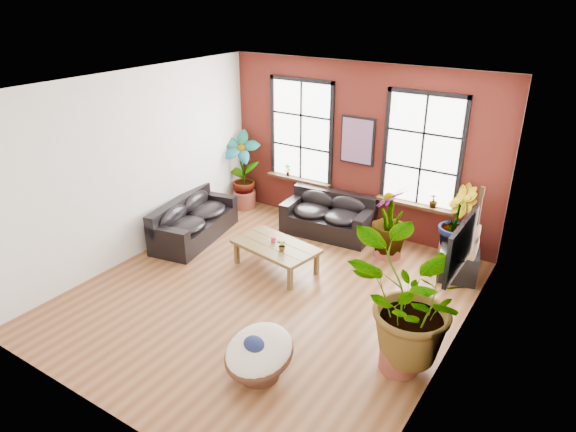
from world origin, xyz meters
name	(u,v)px	position (x,y,z in m)	size (l,w,h in m)	color
room	(272,197)	(0.00, 0.15, 1.75)	(6.04, 6.54, 3.54)	brown
sofa_back	(329,216)	(-0.33, 2.69, 0.39)	(1.93, 1.06, 0.85)	black
sofa_left	(192,221)	(-2.58, 0.95, 0.38)	(1.26, 2.24, 0.84)	black
coffee_table	(276,247)	(-0.41, 0.81, 0.44)	(1.67, 1.13, 0.60)	#53401D
papasan_chair	(259,353)	(1.02, -1.69, 0.37)	(1.19, 1.20, 0.72)	#4D2A1B
poster	(357,141)	(0.00, 3.18, 1.95)	(0.74, 0.06, 0.98)	black
tv_wall_unit	(465,244)	(2.93, 0.60, 1.54)	(0.13, 1.86, 1.20)	black
media_box	(458,265)	(2.52, 2.28, 0.28)	(0.78, 0.69, 0.56)	black
pot_back_left	(244,199)	(-2.68, 2.82, 0.20)	(0.64, 0.64, 0.40)	brown
pot_back_right	(452,253)	(2.26, 2.84, 0.19)	(0.66, 0.66, 0.38)	brown
pot_right_wall	(399,356)	(2.54, -0.53, 0.20)	(0.56, 0.56, 0.40)	brown
pot_mid	(388,247)	(1.13, 2.41, 0.19)	(0.58, 0.58, 0.38)	brown
floor_plant_back_left	(242,167)	(-2.71, 2.81, 0.99)	(0.88, 0.60, 1.68)	#175416
floor_plant_back_right	(456,221)	(2.23, 2.87, 0.84)	(0.76, 0.61, 1.37)	#175416
floor_plant_right_wall	(408,304)	(2.58, -0.50, 1.04)	(1.58, 1.37, 1.75)	#175416
floor_plant_mid	(390,219)	(1.14, 2.39, 0.78)	(0.72, 0.72, 1.28)	#175416
table_plant	(282,245)	(-0.17, 0.68, 0.60)	(0.19, 0.17, 0.22)	#175416
sill_plant_left	(288,170)	(-1.65, 3.13, 1.04)	(0.14, 0.10, 0.27)	#175416
sill_plant_right	(433,201)	(1.70, 3.13, 1.04)	(0.15, 0.15, 0.27)	#175416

